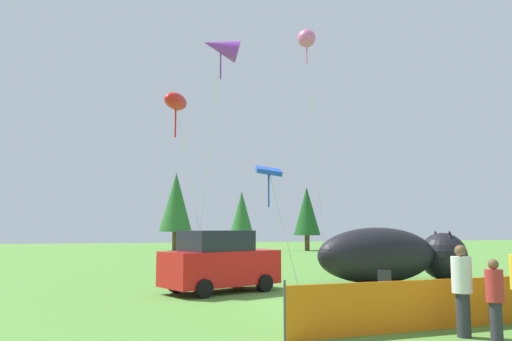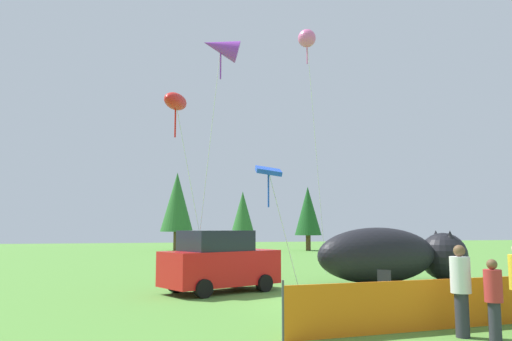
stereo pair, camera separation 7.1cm
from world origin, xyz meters
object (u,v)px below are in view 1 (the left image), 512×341
(parked_car, at_px, (220,262))
(folding_chair, at_px, (386,281))
(inflatable_cat, at_px, (392,257))
(kite_blue_box, at_px, (269,173))
(kite_pink_octopus, at_px, (307,40))
(spectator_in_green_shirt, at_px, (462,286))
(kite_red_lizard, at_px, (176,102))
(spectator_in_black_shirt, at_px, (495,296))
(kite_purple_delta, at_px, (221,48))

(parked_car, distance_m, folding_chair, 5.69)
(inflatable_cat, height_order, kite_blue_box, kite_blue_box)
(kite_pink_octopus, relative_size, kite_blue_box, 2.63)
(spectator_in_green_shirt, relative_size, kite_blue_box, 0.42)
(folding_chair, xyz_separation_m, kite_red_lizard, (-6.72, 2.52, 6.20))
(kite_pink_octopus, bearing_deg, folding_chair, -90.19)
(folding_chair, relative_size, kite_red_lizard, 0.12)
(kite_pink_octopus, xyz_separation_m, kite_blue_box, (-3.45, -5.15, -7.21))
(spectator_in_black_shirt, bearing_deg, spectator_in_green_shirt, 127.08)
(folding_chair, distance_m, spectator_in_green_shirt, 6.08)
(kite_purple_delta, bearing_deg, kite_pink_octopus, 33.83)
(kite_pink_octopus, bearing_deg, parked_car, -137.82)
(spectator_in_black_shirt, xyz_separation_m, spectator_in_green_shirt, (-0.38, 0.50, 0.15))
(kite_red_lizard, bearing_deg, spectator_in_green_shirt, -58.18)
(inflatable_cat, xyz_separation_m, spectator_in_black_shirt, (-3.48, -10.03, -0.15))
(folding_chair, relative_size, spectator_in_black_shirt, 0.54)
(spectator_in_black_shirt, relative_size, kite_purple_delta, 0.16)
(parked_car, distance_m, inflatable_cat, 7.54)
(spectator_in_green_shirt, bearing_deg, parked_car, 113.27)
(inflatable_cat, distance_m, spectator_in_green_shirt, 10.28)
(spectator_in_black_shirt, xyz_separation_m, kite_blue_box, (-2.29, 8.33, 3.32))
(folding_chair, height_order, spectator_in_green_shirt, spectator_in_green_shirt)
(folding_chair, height_order, kite_pink_octopus, kite_pink_octopus)
(inflatable_cat, bearing_deg, spectator_in_green_shirt, -119.67)
(kite_purple_delta, bearing_deg, inflatable_cat, -1.31)
(parked_car, relative_size, spectator_in_green_shirt, 2.36)
(parked_car, bearing_deg, kite_pink_octopus, 18.28)
(parked_car, xyz_separation_m, spectator_in_green_shirt, (3.58, -8.34, -0.01))
(spectator_in_green_shirt, height_order, kite_pink_octopus, kite_pink_octopus)
(folding_chair, bearing_deg, kite_red_lizard, 119.23)
(spectator_in_black_shirt, distance_m, kite_purple_delta, 13.77)
(spectator_in_black_shirt, distance_m, spectator_in_green_shirt, 0.64)
(kite_red_lizard, relative_size, kite_pink_octopus, 0.61)
(kite_red_lizard, height_order, kite_pink_octopus, kite_pink_octopus)
(folding_chair, distance_m, kite_pink_octopus, 13.01)
(parked_car, height_order, kite_red_lizard, kite_red_lizard)
(parked_car, height_order, folding_chair, parked_car)
(kite_purple_delta, bearing_deg, spectator_in_black_shirt, -69.90)
(folding_chair, bearing_deg, parked_car, 113.97)
(kite_pink_octopus, bearing_deg, kite_purple_delta, -146.17)
(kite_red_lizard, height_order, kite_purple_delta, kite_purple_delta)
(inflatable_cat, distance_m, kite_blue_box, 6.80)
(inflatable_cat, xyz_separation_m, kite_purple_delta, (-7.21, 0.16, 8.32))
(spectator_in_black_shirt, height_order, kite_red_lizard, kite_red_lizard)
(kite_purple_delta, bearing_deg, kite_blue_box, -52.43)
(spectator_in_green_shirt, xyz_separation_m, kite_pink_octopus, (1.54, 12.98, 10.38))
(folding_chair, distance_m, kite_red_lizard, 9.48)
(spectator_in_black_shirt, bearing_deg, kite_purple_delta, 110.10)
(kite_pink_octopus, bearing_deg, spectator_in_green_shirt, -96.75)
(parked_car, bearing_deg, folding_chair, -49.73)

